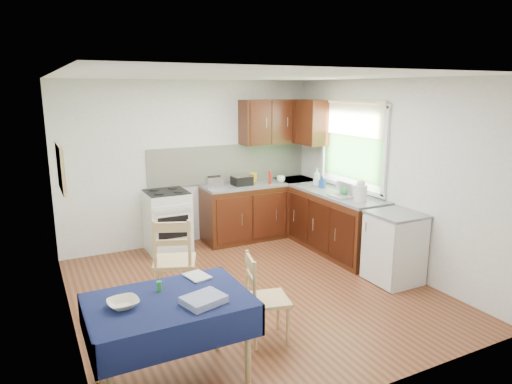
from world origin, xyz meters
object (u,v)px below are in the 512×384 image
dining_table (169,311)px  chair_near (263,296)px  sandwich_press (242,180)px  toaster (214,182)px  dish_rack (346,194)px  chair_far (174,258)px  kettle (361,192)px

dining_table → chair_near: size_ratio=1.45×
chair_near → sandwich_press: bearing=-8.6°
toaster → dish_rack: (1.43, -1.36, -0.06)m
dish_rack → sandwich_press: bearing=107.6°
chair_far → kettle: 2.62m
dining_table → chair_far: (0.47, 1.40, -0.12)m
dining_table → kettle: (3.04, 1.39, 0.37)m
chair_far → chair_near: (0.52, -1.12, -0.08)m
dining_table → chair_near: 1.04m
dining_table → chair_near: chair_near is taller
toaster → sandwich_press: bearing=18.4°
chair_far → toaster: (1.16, 1.68, 0.45)m
dish_rack → kettle: 0.34m
dining_table → chair_far: size_ratio=1.24×
toaster → kettle: 2.20m
chair_far → toaster: bearing=-102.4°
dining_table → chair_far: chair_far is taller
toaster → dining_table: bearing=-98.3°
toaster → sandwich_press: (0.46, -0.01, -0.00)m
dish_rack → chair_far: bearing=169.0°
dining_table → kettle: size_ratio=4.28×
chair_far → chair_near: size_ratio=1.17×
dish_rack → kettle: (-0.01, -0.33, 0.11)m
dining_table → chair_near: (0.98, 0.28, -0.20)m
chair_far → sandwich_press: sandwich_press is taller
chair_near → toaster: size_ratio=3.55×
chair_near → dining_table: bearing=118.7°
chair_near → toaster: toaster is taller
chair_far → chair_near: 1.24m
toaster → sandwich_press: size_ratio=0.84×
chair_far → sandwich_press: bearing=-111.9°
chair_far → kettle: kettle is taller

